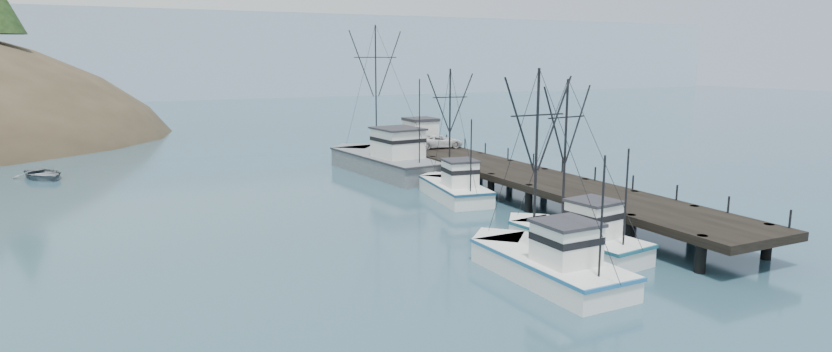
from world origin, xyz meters
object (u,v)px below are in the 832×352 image
at_px(pickup_truck, 439,141).
at_px(trawler_near, 573,238).
at_px(trawler_far, 453,188).
at_px(motorboat, 44,178).
at_px(pier_shed, 421,131).
at_px(trawler_mid, 545,262).
at_px(work_vessel, 385,160).
at_px(pier, 519,175).

bearing_deg(pickup_truck, trawler_near, 173.43).
xyz_separation_m(trawler_far, motorboat, (-29.86, 24.11, -0.82)).
distance_m(pier_shed, motorboat, 36.18).
xyz_separation_m(trawler_near, trawler_mid, (-4.25, -2.93, -0.00)).
xyz_separation_m(trawler_mid, work_vessel, (4.90, 31.49, 0.41)).
bearing_deg(pickup_truck, pier, -176.12).
distance_m(trawler_far, pier_shed, 17.52).
bearing_deg(work_vessel, motorboat, 159.27).
bearing_deg(work_vessel, pickup_truck, 4.06).
bearing_deg(work_vessel, trawler_mid, -98.85).
height_order(trawler_near, pier_shed, trawler_near).
xyz_separation_m(trawler_far, work_vessel, (-0.28, 12.91, 0.41)).
bearing_deg(trawler_mid, pier, 58.80).
bearing_deg(motorboat, trawler_far, -61.51).
height_order(trawler_mid, motorboat, trawler_mid).
relative_size(trawler_near, trawler_far, 0.97).
relative_size(pier, motorboat, 7.83).
xyz_separation_m(trawler_near, pickup_truck, (6.80, 29.00, 1.86)).
height_order(trawler_near, work_vessel, work_vessel).
distance_m(trawler_far, work_vessel, 12.92).
bearing_deg(trawler_mid, trawler_near, 34.55).
bearing_deg(trawler_far, trawler_mid, -105.57).
bearing_deg(pier_shed, work_vessel, -147.47).
distance_m(trawler_mid, pier_shed, 36.70).
xyz_separation_m(trawler_near, motorboat, (-28.94, 39.76, -0.82)).
height_order(trawler_near, trawler_far, trawler_far).
bearing_deg(trawler_mid, trawler_far, 74.43).
height_order(pier, pier_shed, pier_shed).
xyz_separation_m(trawler_far, pickup_truck, (5.88, 13.35, 1.86)).
height_order(pier, motorboat, pier).
distance_m(pier, motorboat, 43.43).
bearing_deg(trawler_far, pier, -16.32).
bearing_deg(pier, trawler_far, 163.68).
height_order(trawler_near, pickup_truck, trawler_near).
bearing_deg(motorboat, pickup_truck, -39.35).
relative_size(trawler_near, trawler_mid, 0.94).
height_order(trawler_mid, trawler_far, trawler_mid).
relative_size(pier_shed, motorboat, 0.57).
relative_size(trawler_mid, work_vessel, 0.62).
bearing_deg(motorboat, trawler_near, -76.55).
height_order(trawler_far, motorboat, trawler_far).
bearing_deg(work_vessel, pier, -69.35).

